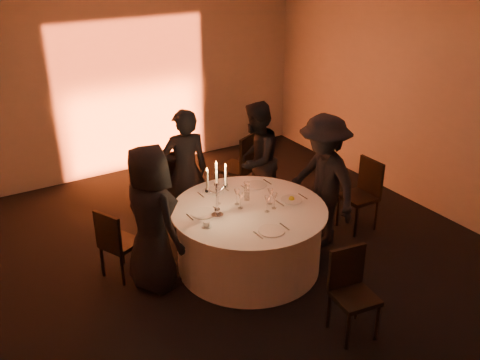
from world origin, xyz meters
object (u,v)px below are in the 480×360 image
coffee_cup (207,224)px  chair_left (116,241)px  banquet_table (249,237)px  chair_back_left (164,180)px  chair_back_right (242,164)px  guest_left (151,219)px  guest_right (323,181)px  candelabra (217,197)px  chair_right (363,190)px  guest_back_left (185,171)px  guest_back_right (256,160)px  chair_front (351,287)px

coffee_cup → chair_left: bearing=138.5°
banquet_table → chair_left: chair_left is taller
chair_back_left → chair_back_right: 1.17m
banquet_table → guest_left: (-1.10, 0.23, 0.46)m
guest_right → candelabra: (-1.47, 0.04, 0.15)m
banquet_table → chair_right: size_ratio=1.89×
guest_right → chair_back_left: bearing=-139.8°
chair_back_left → chair_back_right: bearing=-176.2°
guest_left → guest_back_left: guest_left is taller
chair_right → chair_back_right: bearing=-146.3°
chair_right → candelabra: bearing=-90.6°
chair_back_right → coffee_cup: (-1.44, -1.60, 0.20)m
guest_left → guest_back_right: 2.06m
chair_back_left → guest_back_right: 1.28m
banquet_table → chair_back_right: bearing=61.1°
chair_back_left → guest_back_left: (0.12, -0.44, 0.27)m
chair_right → coffee_cup: 2.43m
guest_left → chair_front: bearing=-153.8°
guest_right → candelabra: 1.48m
chair_back_right → guest_back_right: guest_back_right is taller
guest_back_left → chair_front: bearing=110.4°
guest_right → chair_front: bearing=-30.1°
guest_left → guest_back_right: (1.89, 0.83, -0.03)m
guest_right → guest_left: bearing=-96.8°
banquet_table → coffee_cup: size_ratio=16.36×
chair_left → coffee_cup: bearing=-156.1°
chair_left → guest_left: (0.31, -0.36, 0.36)m
banquet_table → chair_back_left: size_ratio=1.78×
chair_back_left → chair_right: bearing=153.5°
chair_back_left → candelabra: candelabra is taller
chair_left → guest_right: guest_right is taller
banquet_table → guest_left: size_ratio=1.07×
chair_back_right → candelabra: 1.94m
chair_left → coffee_cup: chair_left is taller
guest_left → candelabra: guest_left is taller
chair_back_left → banquet_table: bearing=112.4°
guest_left → guest_right: guest_right is taller
chair_right → banquet_table: bearing=-89.6°
banquet_table → chair_right: (1.80, 0.01, 0.15)m
chair_front → guest_right: (0.83, 1.47, 0.35)m
chair_front → guest_right: guest_right is taller
chair_back_left → chair_back_right: (1.16, -0.14, 0.03)m
chair_back_left → guest_left: guest_left is taller
chair_back_left → candelabra: bearing=98.5°
chair_left → chair_right: bearing=-124.9°
chair_back_right → chair_right: (0.98, -1.48, -0.06)m
coffee_cup → candelabra: bearing=34.8°
chair_back_left → candelabra: 1.65m
chair_left → candelabra: (1.01, -0.55, 0.52)m
chair_back_right → guest_back_right: (-0.04, -0.42, 0.21)m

